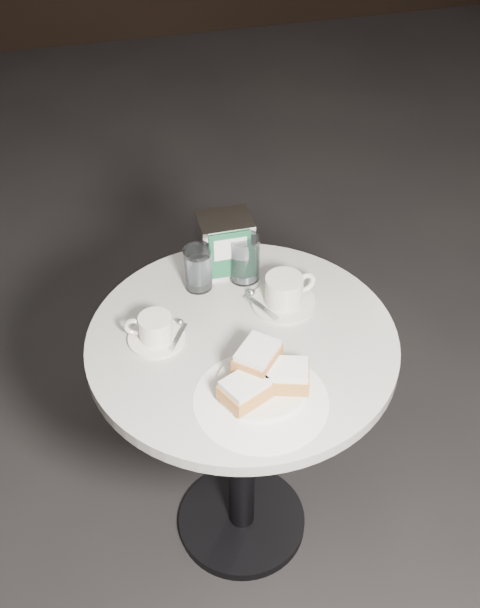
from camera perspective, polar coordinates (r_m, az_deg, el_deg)
name	(u,v)px	position (r m, az deg, el deg)	size (l,w,h in m)	color
ground	(242,523)	(2.28, 0.13, -16.07)	(7.00, 7.00, 0.00)	black
cafe_table	(242,397)	(1.84, 0.15, -6.98)	(0.70, 0.70, 0.74)	black
sugar_spill	(261,401)	(1.57, 1.56, -7.24)	(0.28, 0.28, 0.00)	white
beignet_plate	(262,378)	(1.57, 1.68, -5.55)	(0.21, 0.21, 0.09)	white
coffee_cup_left	(155,330)	(1.69, -6.36, -1.97)	(0.16, 0.16, 0.07)	white
coffee_cup_right	(284,293)	(1.76, 3.34, 0.83)	(0.18, 0.18, 0.08)	silver
water_glass_left	(198,269)	(1.80, -3.17, 2.64)	(0.08, 0.08, 0.11)	white
water_glass_right	(244,258)	(1.82, 0.33, 3.43)	(0.09, 0.09, 0.12)	white
napkin_dispenser	(225,244)	(1.84, -1.11, 4.52)	(0.13, 0.11, 0.15)	white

